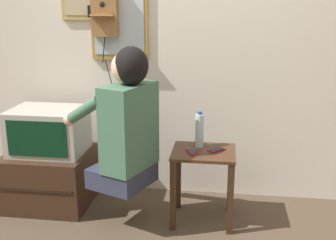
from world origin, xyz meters
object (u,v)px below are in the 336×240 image
Objects in this scene: wall_mirror at (119,8)px; cell_phone_spare at (217,150)px; television at (48,131)px; cell_phone_held at (192,152)px; person at (126,122)px; wall_phone_antique at (105,8)px; water_bottle at (199,130)px.

wall_mirror reaches higher than cell_phone_spare.
television is 4.02× the size of cell_phone_held.
cell_phone_held is at bearing -38.80° from wall_mirror.
person reaches higher than cell_phone_held.
person is 0.67m from cell_phone_spare.
wall_mirror is (-0.18, 0.60, 0.74)m from person.
cell_phone_spare is at bearing -28.75° from wall_mirror.
television is at bearing -143.55° from wall_phone_antique.
wall_mirror is 1.26m from cell_phone_held.
television is 4.21× the size of cell_phone_spare.
person is at bearing -154.28° from water_bottle.
water_bottle is at bearing -28.94° from wall_mirror.
cell_phone_spare is (0.89, -0.39, -0.97)m from wall_phone_antique.
television is 1.04m from wall_phone_antique.
wall_phone_antique is at bearing 36.45° from television.
wall_mirror reaches higher than television.
wall_phone_antique is (0.40, 0.30, 0.91)m from television.
water_bottle is (0.67, -0.37, -0.85)m from wall_mirror.
water_bottle is (1.17, -0.03, 0.06)m from television.
cell_phone_spare is at bearing -27.77° from water_bottle.
television is 1.09m from wall_mirror.
water_bottle is (0.48, 0.23, -0.11)m from person.
person is 0.97m from wall_phone_antique.
wall_mirror is 5.80× the size of cell_phone_held.
cell_phone_held is 0.52× the size of water_bottle.
cell_phone_held is at bearing -106.50° from water_bottle.
wall_phone_antique is 3.16× the size of water_bottle.
television is (-0.68, 0.26, -0.17)m from person.
cell_phone_spare is at bearing -4.32° from television.
person reaches higher than television.
water_bottle is (0.04, 0.13, 0.12)m from cell_phone_held.
water_bottle reaches higher than cell_phone_spare.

